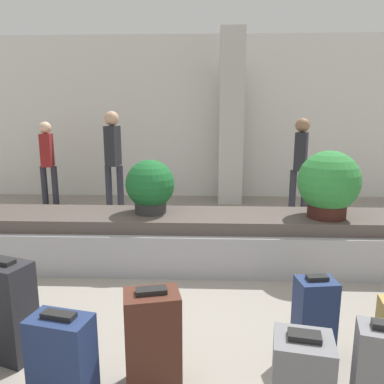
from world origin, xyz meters
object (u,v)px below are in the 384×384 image
suitcase_4 (314,320)px  pillar (231,119)px  suitcase_5 (153,340)px  traveler_0 (113,153)px  suitcase_0 (5,310)px  potted_plant_1 (150,187)px  traveler_2 (47,157)px  potted_plant_0 (329,184)px  suitcase_1 (63,365)px  traveler_1 (301,159)px

suitcase_4 → pillar: bearing=85.8°
suitcase_5 → traveler_0: bearing=93.8°
suitcase_0 → potted_plant_1: bearing=85.9°
suitcase_4 → traveler_2: size_ratio=0.41×
potted_plant_0 → suitcase_5: bearing=-130.4°
suitcase_5 → potted_plant_0: size_ratio=0.92×
suitcase_4 → traveler_2: (-3.66, 4.34, 0.61)m
potted_plant_0 → potted_plant_1: (-1.94, 0.12, -0.06)m
suitcase_4 → traveler_0: traveler_0 is taller
suitcase_5 → traveler_2: (-2.59, 4.65, 0.59)m
potted_plant_0 → traveler_2: bearing=147.0°
suitcase_0 → suitcase_1: size_ratio=1.17×
suitcase_5 → traveler_2: traveler_2 is taller
pillar → potted_plant_0: bearing=-75.0°
suitcase_1 → potted_plant_1: (0.17, 2.26, 0.59)m
traveler_0 → traveler_1: size_ratio=1.07×
suitcase_4 → potted_plant_1: bearing=120.9°
suitcase_5 → traveler_0: traveler_0 is taller
suitcase_1 → traveler_1: (2.34, 4.32, 0.66)m
suitcase_4 → potted_plant_0: size_ratio=0.87×
pillar → potted_plant_1: bearing=-109.5°
suitcase_1 → traveler_0: 4.51m
suitcase_0 → potted_plant_1: 2.00m
traveler_0 → suitcase_5: bearing=24.1°
traveler_2 → suitcase_0: bearing=8.8°
suitcase_1 → traveler_1: 4.96m
suitcase_0 → potted_plant_1: potted_plant_1 is taller
potted_plant_0 → traveler_2: (-4.22, 2.73, -0.04)m
suitcase_0 → traveler_1: size_ratio=0.45×
suitcase_0 → suitcase_5: suitcase_0 is taller
suitcase_1 → traveler_0: size_ratio=0.36×
suitcase_1 → suitcase_5: bearing=37.6°
potted_plant_1 → traveler_1: traveler_1 is taller
pillar → potted_plant_1: size_ratio=5.29×
traveler_0 → traveler_2: traveler_0 is taller
traveler_1 → suitcase_1: bearing=-8.0°
suitcase_4 → traveler_0: (-2.32, 3.85, 0.74)m
traveler_2 → suitcase_4: bearing=29.8°
suitcase_5 → potted_plant_1: (-0.31, 2.03, 0.57)m
suitcase_5 → potted_plant_1: bearing=85.7°
traveler_1 → traveler_2: size_ratio=1.05×
potted_plant_0 → traveler_1: bearing=83.9°
potted_plant_0 → suitcase_4: bearing=-109.1°
potted_plant_1 → traveler_0: traveler_0 is taller
traveler_0 → traveler_2: 1.43m
suitcase_5 → traveler_2: size_ratio=0.43×
suitcase_1 → suitcase_4: size_ratio=0.99×
suitcase_1 → potted_plant_0: 3.07m
suitcase_5 → traveler_2: bearing=106.2°
potted_plant_0 → traveler_2: 5.02m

